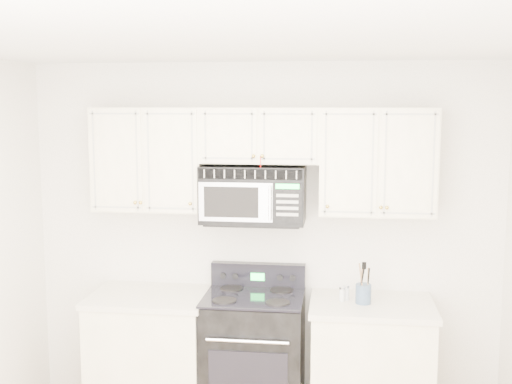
# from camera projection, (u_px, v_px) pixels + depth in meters

# --- Properties ---
(room) EXTENTS (3.51, 3.51, 2.61)m
(room) POSITION_uv_depth(u_px,v_px,m) (222.00, 311.00, 3.11)
(room) COLOR #8F6A51
(room) RESTS_ON ground
(base_cabinet_left) EXTENTS (0.86, 0.65, 0.92)m
(base_cabinet_left) POSITION_uv_depth(u_px,v_px,m) (151.00, 359.00, 4.74)
(base_cabinet_left) COLOR white
(base_cabinet_left) RESTS_ON ground
(base_cabinet_right) EXTENTS (0.86, 0.65, 0.92)m
(base_cabinet_right) POSITION_uv_depth(u_px,v_px,m) (370.00, 370.00, 4.54)
(base_cabinet_right) COLOR white
(base_cabinet_right) RESTS_ON ground
(range) EXTENTS (0.71, 0.65, 1.11)m
(range) POSITION_uv_depth(u_px,v_px,m) (254.00, 356.00, 4.65)
(range) COLOR black
(range) RESTS_ON ground
(upper_cabinets) EXTENTS (2.44, 0.37, 0.75)m
(upper_cabinets) POSITION_uv_depth(u_px,v_px,m) (261.00, 155.00, 4.58)
(upper_cabinets) COLOR white
(upper_cabinets) RESTS_ON ground
(microwave) EXTENTS (0.74, 0.42, 0.41)m
(microwave) POSITION_uv_depth(u_px,v_px,m) (253.00, 194.00, 4.60)
(microwave) COLOR black
(microwave) RESTS_ON ground
(utensil_crock) EXTENTS (0.11, 0.11, 0.29)m
(utensil_crock) POSITION_uv_depth(u_px,v_px,m) (363.00, 293.00, 4.45)
(utensil_crock) COLOR #45607E
(utensil_crock) RESTS_ON base_cabinet_right
(shaker_salt) EXTENTS (0.04, 0.04, 0.10)m
(shaker_salt) POSITION_uv_depth(u_px,v_px,m) (342.00, 294.00, 4.50)
(shaker_salt) COLOR silver
(shaker_salt) RESTS_ON base_cabinet_right
(shaker_pepper) EXTENTS (0.04, 0.04, 0.11)m
(shaker_pepper) POSITION_uv_depth(u_px,v_px,m) (346.00, 292.00, 4.53)
(shaker_pepper) COLOR silver
(shaker_pepper) RESTS_ON base_cabinet_right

